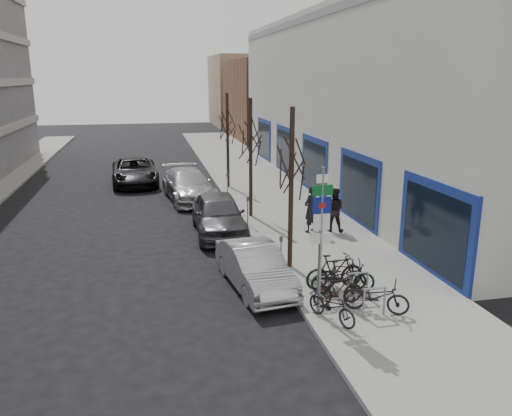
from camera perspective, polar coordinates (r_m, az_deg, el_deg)
name	(u,v)px	position (r m, az deg, el deg)	size (l,w,h in m)	color
ground	(232,327)	(13.61, -2.78, -13.38)	(120.00, 120.00, 0.00)	black
sidewalk_east	(290,215)	(23.63, 3.93, -0.77)	(5.00, 70.00, 0.15)	slate
commercial_building	(460,100)	(33.69, 22.33, 11.36)	(20.00, 32.00, 10.00)	#B7B7B2
brick_building_far	(289,99)	(53.99, 3.82, 12.27)	(12.00, 14.00, 8.00)	brown
tan_building_far	(262,91)	(68.61, 0.69, 13.27)	(13.00, 12.00, 9.00)	#937A5B
highway_sign_pole	(321,233)	(13.20, 7.43, -2.80)	(0.55, 0.10, 4.20)	gray
bike_rack	(358,282)	(14.86, 11.55, -8.33)	(0.66, 2.26, 0.83)	gray
tree_near	(292,151)	(16.15, 4.11, 6.54)	(1.80, 1.80, 5.50)	black
tree_mid	(251,130)	(22.41, -0.62, 8.91)	(1.80, 1.80, 5.50)	black
tree_far	(227,118)	(28.78, -3.29, 10.21)	(1.80, 1.80, 5.50)	black
meter_front	(281,251)	(16.34, 2.88, -4.89)	(0.10, 0.08, 1.27)	gray
meter_mid	(248,208)	(21.46, -0.95, -0.03)	(0.10, 0.08, 1.27)	gray
meter_back	(227,182)	(26.72, -3.29, 2.94)	(0.10, 0.08, 1.27)	gray
bike_near_left	(332,303)	(13.48, 8.70, -10.74)	(0.49, 1.63, 0.99)	black
bike_near_right	(338,290)	(14.39, 9.36, -9.20)	(0.46, 1.53, 0.93)	black
bike_mid_curb	(343,275)	(15.10, 9.93, -7.54)	(0.58, 1.92, 1.17)	black
bike_mid_inner	(335,271)	(15.40, 8.99, -7.13)	(0.55, 1.86, 1.13)	black
bike_far_curb	(376,293)	(14.17, 13.59, -9.47)	(0.54, 1.79, 1.09)	black
bike_far_inner	(342,275)	(15.42, 9.77, -7.55)	(0.45, 1.51, 0.92)	black
parked_car_front	(255,267)	(15.60, -0.12, -6.75)	(1.45, 4.17, 1.37)	#B5B5BA
parked_car_mid	(218,214)	(20.86, -4.31, -0.70)	(2.01, 4.99, 1.70)	#47474C
parked_car_back	(189,185)	(26.80, -7.71, 2.62)	(2.25, 5.53, 1.61)	#A2A1A6
lane_car	(135,171)	(31.38, -13.71, 4.10)	(2.63, 5.70, 1.58)	black
pedestrian_near	(311,209)	(20.64, 6.27, -0.10)	(0.72, 0.47, 1.96)	black
pedestrian_far	(334,209)	(20.91, 8.85, -0.15)	(0.68, 0.46, 1.86)	black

